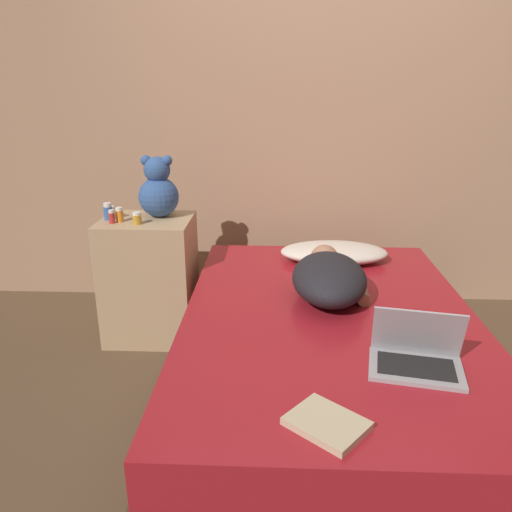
% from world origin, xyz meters
% --- Properties ---
extents(ground_plane, '(12.00, 12.00, 0.00)m').
position_xyz_m(ground_plane, '(0.00, 0.00, 0.00)').
color(ground_plane, brown).
extents(wall_back, '(8.00, 0.06, 2.60)m').
position_xyz_m(wall_back, '(0.00, 1.25, 1.30)').
color(wall_back, tan).
rests_on(wall_back, ground_plane).
extents(bed, '(1.32, 1.95, 0.46)m').
position_xyz_m(bed, '(0.00, 0.00, 0.23)').
color(bed, '#4C331E').
rests_on(bed, ground_plane).
extents(nightstand, '(0.50, 0.42, 0.71)m').
position_xyz_m(nightstand, '(-0.97, 0.63, 0.36)').
color(nightstand, tan).
rests_on(nightstand, ground_plane).
extents(pillow, '(0.61, 0.34, 0.10)m').
position_xyz_m(pillow, '(0.09, 0.69, 0.51)').
color(pillow, beige).
rests_on(pillow, bed).
extents(person_lying, '(0.37, 0.69, 0.20)m').
position_xyz_m(person_lying, '(0.01, 0.20, 0.56)').
color(person_lying, black).
rests_on(person_lying, bed).
extents(laptop, '(0.36, 0.28, 0.22)m').
position_xyz_m(laptop, '(0.27, -0.43, 0.51)').
color(laptop, '#9E9EA3').
rests_on(laptop, bed).
extents(teddy_bear, '(0.23, 0.23, 0.34)m').
position_xyz_m(teddy_bear, '(-0.91, 0.69, 0.86)').
color(teddy_bear, '#335693').
rests_on(teddy_bear, nightstand).
extents(bottle_amber, '(0.05, 0.05, 0.07)m').
position_xyz_m(bottle_amber, '(-0.99, 0.53, 0.75)').
color(bottle_amber, gold).
rests_on(bottle_amber, nightstand).
extents(bottle_blue, '(0.05, 0.05, 0.09)m').
position_xyz_m(bottle_blue, '(-1.17, 0.61, 0.76)').
color(bottle_blue, '#3866B2').
rests_on(bottle_blue, nightstand).
extents(bottle_orange, '(0.04, 0.04, 0.08)m').
position_xyz_m(bottle_orange, '(-1.10, 0.57, 0.75)').
color(bottle_orange, orange).
rests_on(bottle_orange, nightstand).
extents(bottle_red, '(0.03, 0.03, 0.07)m').
position_xyz_m(bottle_red, '(-1.13, 0.54, 0.75)').
color(bottle_red, '#B72D2D').
rests_on(bottle_red, nightstand).
extents(bottle_clear, '(0.05, 0.05, 0.06)m').
position_xyz_m(bottle_clear, '(-1.18, 0.67, 0.74)').
color(bottle_clear, silver).
rests_on(bottle_clear, nightstand).
extents(book, '(0.28, 0.27, 0.02)m').
position_xyz_m(book, '(-0.08, -0.78, 0.47)').
color(book, '#C6B793').
rests_on(book, bed).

